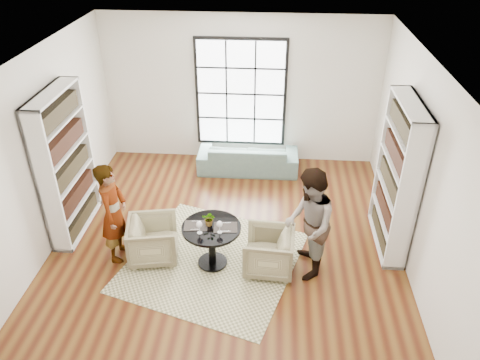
# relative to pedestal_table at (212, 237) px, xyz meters

# --- Properties ---
(ground) EXTENTS (6.00, 6.00, 0.00)m
(ground) POSITION_rel_pedestal_table_xyz_m (0.17, 0.46, -0.51)
(ground) COLOR brown
(room_shell) EXTENTS (6.00, 6.01, 6.00)m
(room_shell) POSITION_rel_pedestal_table_xyz_m (0.17, 1.00, 0.75)
(room_shell) COLOR silver
(room_shell) RESTS_ON ground
(rug) EXTENTS (3.01, 3.01, 0.01)m
(rug) POSITION_rel_pedestal_table_xyz_m (-0.01, 0.04, -0.50)
(rug) COLOR beige
(rug) RESTS_ON ground
(pedestal_table) EXTENTS (0.87, 0.87, 0.70)m
(pedestal_table) POSITION_rel_pedestal_table_xyz_m (0.00, 0.00, 0.00)
(pedestal_table) COLOR black
(pedestal_table) RESTS_ON ground
(sofa) EXTENTS (2.01, 0.81, 0.59)m
(sofa) POSITION_rel_pedestal_table_xyz_m (0.35, 2.91, -0.21)
(sofa) COLOR gray
(sofa) RESTS_ON ground
(armchair_left) EXTENTS (0.86, 0.84, 0.67)m
(armchair_left) POSITION_rel_pedestal_table_xyz_m (-0.91, 0.08, -0.17)
(armchair_left) COLOR tan
(armchair_left) RESTS_ON ground
(armchair_right) EXTENTS (0.77, 0.75, 0.66)m
(armchair_right) POSITION_rel_pedestal_table_xyz_m (0.85, -0.05, -0.18)
(armchair_right) COLOR tan
(armchair_right) RESTS_ON ground
(person_left) EXTENTS (0.40, 0.59, 1.61)m
(person_left) POSITION_rel_pedestal_table_xyz_m (-1.46, 0.08, 0.30)
(person_left) COLOR gray
(person_left) RESTS_ON ground
(person_right) EXTENTS (0.69, 0.86, 1.71)m
(person_right) POSITION_rel_pedestal_table_xyz_m (1.40, -0.05, 0.35)
(person_right) COLOR gray
(person_right) RESTS_ON ground
(placemat_left) EXTENTS (0.36, 0.29, 0.01)m
(placemat_left) POSITION_rel_pedestal_table_xyz_m (-0.23, 0.00, 0.19)
(placemat_left) COLOR black
(placemat_left) RESTS_ON pedestal_table
(placemat_right) EXTENTS (0.36, 0.29, 0.01)m
(placemat_right) POSITION_rel_pedestal_table_xyz_m (0.21, -0.00, 0.19)
(placemat_right) COLOR black
(placemat_right) RESTS_ON pedestal_table
(cutlery_left) EXTENTS (0.16, 0.23, 0.01)m
(cutlery_left) POSITION_rel_pedestal_table_xyz_m (-0.23, 0.00, 0.20)
(cutlery_left) COLOR silver
(cutlery_left) RESTS_ON placemat_left
(cutlery_right) EXTENTS (0.16, 0.23, 0.01)m
(cutlery_right) POSITION_rel_pedestal_table_xyz_m (0.21, -0.00, 0.20)
(cutlery_right) COLOR silver
(cutlery_right) RESTS_ON placemat_right
(wine_glass_left) EXTENTS (0.09, 0.09, 0.20)m
(wine_glass_left) POSITION_rel_pedestal_table_xyz_m (-0.15, -0.16, 0.33)
(wine_glass_left) COLOR silver
(wine_glass_left) RESTS_ON pedestal_table
(wine_glass_right) EXTENTS (0.09, 0.09, 0.20)m
(wine_glass_right) POSITION_rel_pedestal_table_xyz_m (0.14, -0.12, 0.33)
(wine_glass_right) COLOR silver
(wine_glass_right) RESTS_ON pedestal_table
(flower_centerpiece) EXTENTS (0.23, 0.21, 0.22)m
(flower_centerpiece) POSITION_rel_pedestal_table_xyz_m (-0.03, 0.04, 0.30)
(flower_centerpiece) COLOR gray
(flower_centerpiece) RESTS_ON pedestal_table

